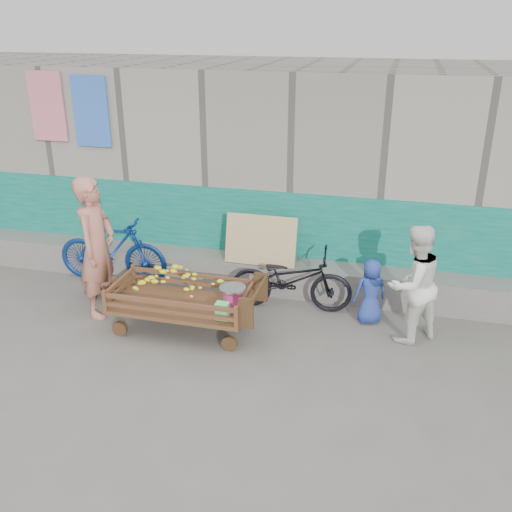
% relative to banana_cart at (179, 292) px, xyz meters
% --- Properties ---
extents(ground, '(80.00, 80.00, 0.00)m').
position_rel_banana_cart_xyz_m(ground, '(0.42, -0.93, -0.54)').
color(ground, '#5B5853').
rests_on(ground, ground).
extents(building_wall, '(12.00, 3.50, 3.00)m').
position_rel_banana_cart_xyz_m(building_wall, '(0.42, 3.12, 0.93)').
color(building_wall, gray).
rests_on(building_wall, ground).
extents(banana_cart, '(1.86, 0.85, 0.79)m').
position_rel_banana_cart_xyz_m(banana_cart, '(0.00, 0.00, 0.00)').
color(banana_cart, '#593619').
rests_on(banana_cart, ground).
extents(bench, '(1.04, 0.31, 0.26)m').
position_rel_banana_cart_xyz_m(bench, '(-1.11, 0.59, -0.35)').
color(bench, '#593619').
rests_on(bench, ground).
extents(vendor_man, '(0.47, 0.69, 1.86)m').
position_rel_banana_cart_xyz_m(vendor_man, '(-1.17, 0.19, 0.39)').
color(vendor_man, '#B8705C').
rests_on(vendor_man, ground).
extents(woman, '(0.91, 0.89, 1.47)m').
position_rel_banana_cart_xyz_m(woman, '(2.78, 0.50, 0.20)').
color(woman, white).
rests_on(woman, ground).
extents(child, '(0.50, 0.43, 0.87)m').
position_rel_banana_cart_xyz_m(child, '(2.28, 0.81, -0.10)').
color(child, '#253E97').
rests_on(child, ground).
extents(bicycle_dark, '(1.67, 0.71, 0.85)m').
position_rel_banana_cart_xyz_m(bicycle_dark, '(1.23, 0.92, -0.11)').
color(bicycle_dark, black).
rests_on(bicycle_dark, ground).
extents(bicycle_blue, '(1.68, 0.55, 1.00)m').
position_rel_banana_cart_xyz_m(bicycle_blue, '(-1.48, 1.12, -0.04)').
color(bicycle_blue, navy).
rests_on(bicycle_blue, ground).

